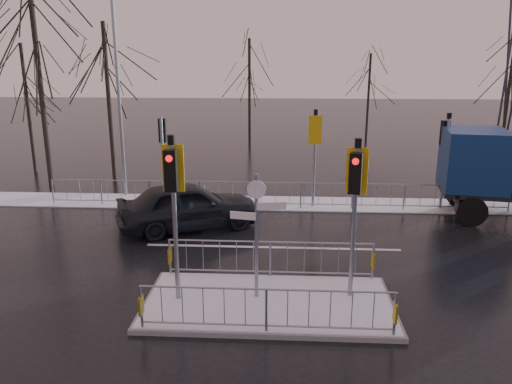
# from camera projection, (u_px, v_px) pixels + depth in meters

# --- Properties ---
(ground) EXTENTS (120.00, 120.00, 0.00)m
(ground) POSITION_uv_depth(u_px,v_px,m) (268.00, 306.00, 12.08)
(ground) COLOR black
(ground) RESTS_ON ground
(snow_verge) EXTENTS (30.00, 2.00, 0.04)m
(snow_verge) POSITION_uv_depth(u_px,v_px,m) (276.00, 203.00, 20.35)
(snow_verge) COLOR white
(snow_verge) RESTS_ON ground
(lane_markings) EXTENTS (8.00, 11.38, 0.01)m
(lane_markings) POSITION_uv_depth(u_px,v_px,m) (268.00, 312.00, 11.76)
(lane_markings) COLOR silver
(lane_markings) RESTS_ON ground
(traffic_island) EXTENTS (6.00, 3.04, 4.15)m
(traffic_island) POSITION_uv_depth(u_px,v_px,m) (268.00, 291.00, 11.99)
(traffic_island) COLOR #63645F
(traffic_island) RESTS_ON ground
(far_kerb_fixtures) EXTENTS (18.00, 0.65, 3.83)m
(far_kerb_fixtures) POSITION_uv_depth(u_px,v_px,m) (283.00, 183.00, 19.58)
(far_kerb_fixtures) COLOR gray
(far_kerb_fixtures) RESTS_ON ground
(car_far_lane) EXTENTS (5.24, 3.75, 1.66)m
(car_far_lane) POSITION_uv_depth(u_px,v_px,m) (188.00, 206.00, 17.28)
(car_far_lane) COLOR black
(car_far_lane) RESTS_ON ground
(flatbed_truck) EXTENTS (7.36, 3.60, 3.27)m
(flatbed_truck) POSITION_uv_depth(u_px,v_px,m) (502.00, 172.00, 18.13)
(flatbed_truck) COLOR black
(flatbed_truck) RESTS_ON ground
(tree_near_a) EXTENTS (4.75, 4.75, 8.97)m
(tree_near_a) POSITION_uv_depth(u_px,v_px,m) (36.00, 49.00, 21.63)
(tree_near_a) COLOR black
(tree_near_a) RESTS_ON ground
(tree_near_b) EXTENTS (4.00, 4.00, 7.55)m
(tree_near_b) POSITION_uv_depth(u_px,v_px,m) (107.00, 71.00, 23.19)
(tree_near_b) COLOR black
(tree_near_b) RESTS_ON ground
(tree_near_c) EXTENTS (3.50, 3.50, 6.61)m
(tree_near_c) POSITION_uv_depth(u_px,v_px,m) (25.00, 84.00, 24.58)
(tree_near_c) COLOR black
(tree_near_c) RESTS_ON ground
(tree_far_a) EXTENTS (3.75, 3.75, 7.08)m
(tree_far_a) POSITION_uv_depth(u_px,v_px,m) (249.00, 72.00, 32.09)
(tree_far_a) COLOR black
(tree_far_a) RESTS_ON ground
(tree_far_b) EXTENTS (3.25, 3.25, 6.14)m
(tree_far_b) POSITION_uv_depth(u_px,v_px,m) (369.00, 81.00, 33.73)
(tree_far_b) COLOR black
(tree_far_b) RESTS_ON ground
(tree_far_c) EXTENTS (4.00, 4.00, 7.55)m
(tree_far_c) POSITION_uv_depth(u_px,v_px,m) (512.00, 67.00, 30.14)
(tree_far_c) COLOR black
(tree_far_c) RESTS_ON ground
(street_lamp_left) EXTENTS (1.25, 0.18, 8.20)m
(street_lamp_left) POSITION_uv_depth(u_px,v_px,m) (120.00, 90.00, 20.39)
(street_lamp_left) COLOR gray
(street_lamp_left) RESTS_ON ground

